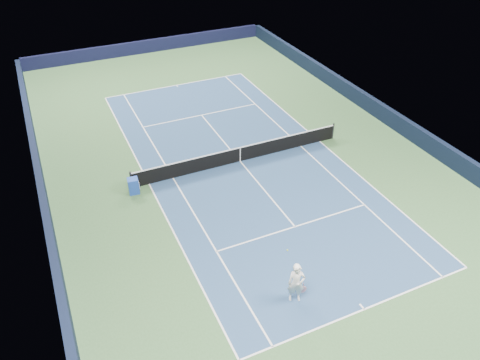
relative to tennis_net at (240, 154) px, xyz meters
name	(u,v)px	position (x,y,z in m)	size (l,w,h in m)	color
ground	(240,161)	(0.00, 0.00, -0.50)	(40.00, 40.00, 0.00)	#355A31
wall_far	(148,46)	(0.00, 19.82, 0.05)	(22.00, 0.35, 1.10)	black
wall_right	(389,117)	(10.82, 0.00, 0.05)	(0.35, 40.00, 1.10)	black
wall_left	(44,201)	(-10.82, 0.00, 0.05)	(0.35, 40.00, 1.10)	black
court_surface	(240,161)	(0.00, 0.00, -0.50)	(10.97, 23.77, 0.01)	navy
baseline_far	(176,85)	(0.00, 11.88, -0.50)	(10.97, 0.08, 0.00)	white
baseline_near	(364,309)	(0.00, -11.88, -0.50)	(10.97, 0.08, 0.00)	white
sideline_doubles_right	(320,141)	(5.49, 0.00, -0.50)	(0.08, 23.77, 0.00)	white
sideline_doubles_left	(149,184)	(-5.49, 0.00, -0.50)	(0.08, 23.77, 0.00)	white
sideline_singles_right	(301,146)	(4.12, 0.00, -0.50)	(0.08, 23.77, 0.00)	white
sideline_singles_left	(173,178)	(-4.12, 0.00, -0.50)	(0.08, 23.77, 0.00)	white
service_line_far	(202,115)	(0.00, 6.40, -0.50)	(8.23, 0.08, 0.00)	white
service_line_near	(295,227)	(0.00, -6.40, -0.50)	(8.23, 0.08, 0.00)	white
center_service_line	(240,161)	(0.00, 0.00, -0.50)	(0.08, 12.80, 0.00)	white
center_mark_far	(177,86)	(0.00, 11.73, -0.50)	(0.08, 0.30, 0.00)	white
center_mark_near	(362,307)	(0.00, -11.73, -0.50)	(0.08, 0.30, 0.00)	white
tennis_net	(240,154)	(0.00, 0.00, 0.00)	(12.90, 0.10, 1.07)	black
sponsor_cube	(134,186)	(-6.40, -0.44, -0.06)	(0.61, 0.55, 0.89)	#1C40AA
tennis_player	(296,283)	(-2.25, -10.27, 0.44)	(0.89, 1.38, 1.88)	white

